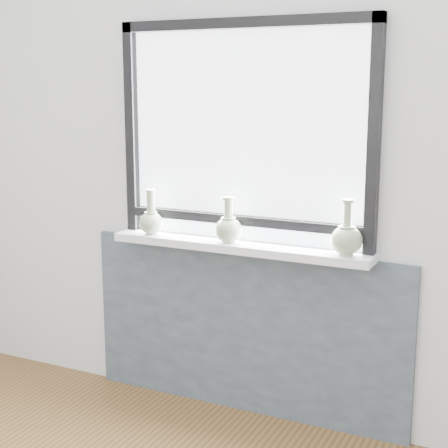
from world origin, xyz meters
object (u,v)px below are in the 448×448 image
at_px(vase_a, 151,220).
at_px(vase_b, 228,227).
at_px(windowsill, 238,246).
at_px(vase_c, 346,238).

bearing_deg(vase_a, vase_b, 0.34).
relative_size(windowsill, vase_a, 5.76).
distance_m(windowsill, vase_b, 0.10).
xyz_separation_m(windowsill, vase_b, (-0.05, -0.02, 0.09)).
bearing_deg(windowsill, vase_c, -1.22).
relative_size(windowsill, vase_c, 5.26).
height_order(windowsill, vase_b, vase_b).
xyz_separation_m(windowsill, vase_a, (-0.48, -0.02, 0.09)).
distance_m(vase_b, vase_c, 0.58).
bearing_deg(windowsill, vase_a, -177.43).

